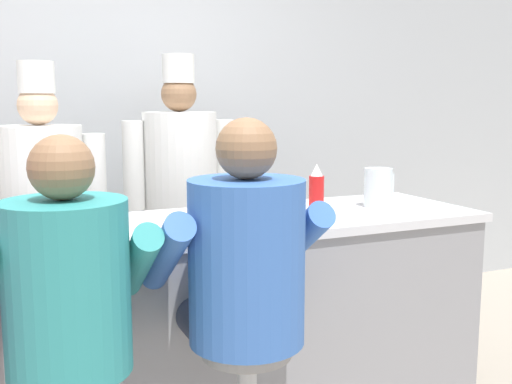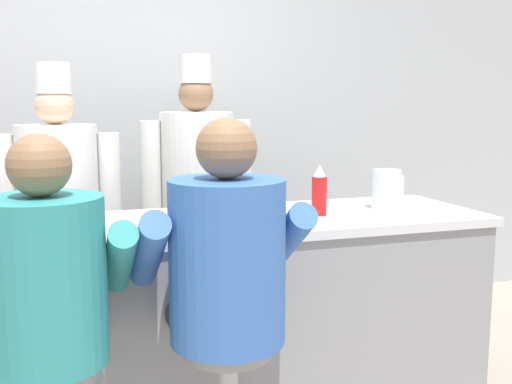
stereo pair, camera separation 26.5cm
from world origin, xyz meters
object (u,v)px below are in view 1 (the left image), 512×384
Objects in this scene: ketchup_bottle_red at (316,191)px; diner_seated_teal at (67,299)px; breakfast_plate at (195,223)px; coffee_mug_blue at (10,235)px; cook_in_whites_near at (43,210)px; cook_in_whites_far at (181,188)px; diner_seated_blue at (243,271)px; mustard_bottle_yellow at (233,207)px; coffee_mug_white at (8,225)px; hot_sauce_bottle_orange at (250,205)px; napkin_dispenser_chrome at (256,211)px; water_pitcher_clear at (378,188)px.

diner_seated_teal reaches higher than ketchup_bottle_red.
coffee_mug_blue reaches higher than breakfast_plate.
cook_in_whites_far is at bearing 15.14° from cook_in_whites_near.
breakfast_plate is 1.11m from cook_in_whites_far.
breakfast_plate is 0.18× the size of diner_seated_blue.
breakfast_plate is (-0.09, 0.20, -0.09)m from mustard_bottle_yellow.
diner_seated_teal is (-0.67, -0.31, -0.19)m from mustard_bottle_yellow.
coffee_mug_blue is at bearing 173.55° from mustard_bottle_yellow.
ketchup_bottle_red is at bearing 42.49° from diner_seated_blue.
cook_in_whites_far is at bearing 50.54° from coffee_mug_blue.
mustard_bottle_yellow is 0.24m from breakfast_plate.
diner_seated_teal is at bearing -117.77° from cook_in_whites_far.
cook_in_whites_near is (-1.14, 0.83, -0.14)m from ketchup_bottle_red.
hot_sauce_bottle_orange is at bearing -2.33° from coffee_mug_white.
coffee_mug_white is 1.11× the size of napkin_dispenser_chrome.
mustard_bottle_yellow is 1.90× the size of napkin_dispenser_chrome.
mustard_bottle_yellow is at bearing -154.95° from ketchup_bottle_red.
cook_in_whites_near reaches higher than hot_sauce_bottle_orange.
coffee_mug_blue is (-0.81, 0.09, -0.06)m from mustard_bottle_yellow.
napkin_dispenser_chrome is at bearing -167.57° from water_pitcher_clear.
cook_in_whites_near is (-0.78, 0.94, -0.09)m from napkin_dispenser_chrome.
cook_in_whites_near is at bearing 111.73° from diner_seated_blue.
mustard_bottle_yellow is 0.82m from coffee_mug_blue.
coffee_mug_white is (-1.32, 0.05, -0.06)m from ketchup_bottle_red.
cook_in_whites_far is at bearing 90.67° from hot_sauce_bottle_orange.
ketchup_bottle_red is 0.14× the size of cook_in_whites_near.
diner_seated_blue is (-0.59, -0.54, -0.17)m from ketchup_bottle_red.
hot_sauce_bottle_orange is 0.71m from water_pitcher_clear.
water_pitcher_clear is 1.15m from diner_seated_blue.
cook_in_whites_far is at bearing 125.93° from water_pitcher_clear.
water_pitcher_clear is 1.71m from coffee_mug_blue.
breakfast_plate is 2.08× the size of napkin_dispenser_chrome.
mustard_bottle_yellow is 0.17× the size of diner_seated_teal.
cook_in_whites_near is (-1.52, 0.78, -0.13)m from water_pitcher_clear.
hot_sauce_bottle_orange is 1.00m from coffee_mug_blue.
cook_in_whites_far is (0.98, 0.99, -0.04)m from coffee_mug_white.
cook_in_whites_far reaches higher than diner_seated_teal.
mustard_bottle_yellow is at bearing 74.53° from diner_seated_blue.
diner_seated_blue is at bearing -115.56° from hot_sauce_bottle_orange.
napkin_dispenser_chrome is at bearing -16.12° from breakfast_plate.
ketchup_bottle_red reaches higher than breakfast_plate.
water_pitcher_clear is at bearing 0.02° from coffee_mug_white.
coffee_mug_blue is 0.10× the size of diner_seated_teal.
cook_in_whites_near is at bearing 144.11° from ketchup_bottle_red.
breakfast_plate is at bearing 41.30° from diner_seated_teal.
breakfast_plate is at bearing 163.88° from napkin_dispenser_chrome.
ketchup_bottle_red reaches higher than mustard_bottle_yellow.
ketchup_bottle_red is at bearing -1.39° from hot_sauce_bottle_orange.
cook_in_whites_far reaches higher than cook_in_whites_near.
ketchup_bottle_red reaches higher than napkin_dispenser_chrome.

